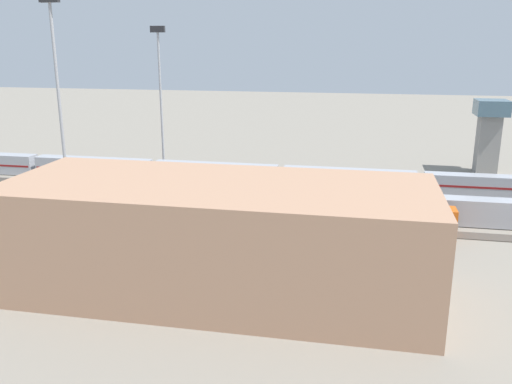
# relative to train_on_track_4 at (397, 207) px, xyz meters

# --- Properties ---
(ground_plane) EXTENTS (400.00, 400.00, 0.00)m
(ground_plane) POSITION_rel_train_on_track_4_xyz_m (16.92, -7.50, -2.02)
(ground_plane) COLOR gray
(track_bed_0) EXTENTS (140.00, 2.80, 0.12)m
(track_bed_0) POSITION_rel_train_on_track_4_xyz_m (16.92, -20.00, -1.96)
(track_bed_0) COLOR #4C443D
(track_bed_0) RESTS_ON ground_plane
(track_bed_1) EXTENTS (140.00, 2.80, 0.12)m
(track_bed_1) POSITION_rel_train_on_track_4_xyz_m (16.92, -15.00, -1.96)
(track_bed_1) COLOR #4C443D
(track_bed_1) RESTS_ON ground_plane
(track_bed_2) EXTENTS (140.00, 2.80, 0.12)m
(track_bed_2) POSITION_rel_train_on_track_4_xyz_m (16.92, -10.00, -1.96)
(track_bed_2) COLOR #3D3833
(track_bed_2) RESTS_ON ground_plane
(track_bed_3) EXTENTS (140.00, 2.80, 0.12)m
(track_bed_3) POSITION_rel_train_on_track_4_xyz_m (16.92, -5.00, -1.96)
(track_bed_3) COLOR #3D3833
(track_bed_3) RESTS_ON ground_plane
(track_bed_4) EXTENTS (140.00, 2.80, 0.12)m
(track_bed_4) POSITION_rel_train_on_track_4_xyz_m (16.92, 0.00, -1.96)
(track_bed_4) COLOR #3D3833
(track_bed_4) RESTS_ON ground_plane
(track_bed_5) EXTENTS (140.00, 2.80, 0.12)m
(track_bed_5) POSITION_rel_train_on_track_4_xyz_m (16.92, 5.00, -1.96)
(track_bed_5) COLOR #4C443D
(track_bed_5) RESTS_ON ground_plane
(train_on_track_4) EXTENTS (95.60, 3.00, 3.80)m
(train_on_track_4) POSITION_rel_train_on_track_4_xyz_m (0.00, 0.00, 0.00)
(train_on_track_4) COLOR #A8AAB2
(train_on_track_4) RESTS_ON ground_plane
(train_on_track_5) EXTENTS (10.00, 3.00, 5.00)m
(train_on_track_5) POSITION_rel_train_on_track_4_xyz_m (-2.22, 5.00, 0.14)
(train_on_track_5) COLOR #D85914
(train_on_track_5) RESTS_ON ground_plane
(train_on_track_1) EXTENTS (139.00, 3.06, 4.40)m
(train_on_track_1) POSITION_rel_train_on_track_4_xyz_m (21.62, -15.00, 0.03)
(train_on_track_1) COLOR #1E6B9E
(train_on_track_1) RESTS_ON ground_plane
(train_on_track_3) EXTENTS (10.00, 3.00, 5.00)m
(train_on_track_3) POSITION_rel_train_on_track_4_xyz_m (48.13, -5.00, 0.14)
(train_on_track_3) COLOR #D85914
(train_on_track_3) RESTS_ON ground_plane
(light_mast_0) EXTENTS (2.80, 0.70, 28.26)m
(light_mast_0) POSITION_rel_train_on_track_4_xyz_m (44.42, -22.55, 15.89)
(light_mast_0) COLOR #9EA0A5
(light_mast_0) RESTS_ON ground_plane
(light_mast_1) EXTENTS (2.80, 0.70, 31.61)m
(light_mast_1) POSITION_rel_train_on_track_4_xyz_m (47.67, 8.09, 17.70)
(light_mast_1) COLOR #9EA0A5
(light_mast_1) RESTS_ON ground_plane
(maintenance_shed) EXTENTS (43.37, 17.01, 11.64)m
(maintenance_shed) POSITION_rel_train_on_track_4_xyz_m (19.46, 27.23, 3.80)
(maintenance_shed) COLOR tan
(maintenance_shed) RESTS_ON ground_plane
(control_tower) EXTENTS (6.00, 6.00, 14.49)m
(control_tower) POSITION_rel_train_on_track_4_xyz_m (-18.99, -34.66, 6.41)
(control_tower) COLOR gray
(control_tower) RESTS_ON ground_plane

